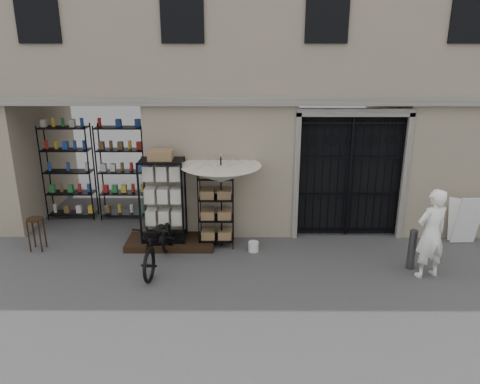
{
  "coord_description": "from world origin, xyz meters",
  "views": [
    {
      "loc": [
        -0.76,
        -8.33,
        4.6
      ],
      "look_at": [
        -0.8,
        1.4,
        1.35
      ],
      "focal_mm": 35.0,
      "sensor_mm": 36.0,
      "label": 1
    }
  ],
  "objects_px": {
    "steel_bollard": "(412,250)",
    "easel_sign": "(464,218)",
    "white_bucket": "(253,247)",
    "wooden_stool": "(37,233)",
    "display_cabinet": "(163,204)",
    "wire_rack": "(216,210)",
    "bicycle": "(160,266)",
    "market_umbrella": "(221,169)",
    "shopkeeper": "(425,276)"
  },
  "relations": [
    {
      "from": "wire_rack",
      "to": "wooden_stool",
      "type": "xyz_separation_m",
      "value": [
        -4.03,
        -0.3,
        -0.45
      ]
    },
    {
      "from": "market_umbrella",
      "to": "steel_bollard",
      "type": "height_order",
      "value": "market_umbrella"
    },
    {
      "from": "shopkeeper",
      "to": "wooden_stool",
      "type": "bearing_deg",
      "value": -26.78
    },
    {
      "from": "market_umbrella",
      "to": "bicycle",
      "type": "xyz_separation_m",
      "value": [
        -1.27,
        -1.03,
        -1.83
      ]
    },
    {
      "from": "white_bucket",
      "to": "easel_sign",
      "type": "distance_m",
      "value": 4.93
    },
    {
      "from": "shopkeeper",
      "to": "market_umbrella",
      "type": "bearing_deg",
      "value": -37.6
    },
    {
      "from": "display_cabinet",
      "to": "wooden_stool",
      "type": "height_order",
      "value": "display_cabinet"
    },
    {
      "from": "display_cabinet",
      "to": "steel_bollard",
      "type": "xyz_separation_m",
      "value": [
        5.28,
        -1.14,
        -0.57
      ]
    },
    {
      "from": "steel_bollard",
      "to": "shopkeeper",
      "type": "height_order",
      "value": "steel_bollard"
    },
    {
      "from": "white_bucket",
      "to": "easel_sign",
      "type": "height_order",
      "value": "easel_sign"
    },
    {
      "from": "market_umbrella",
      "to": "white_bucket",
      "type": "distance_m",
      "value": 1.89
    },
    {
      "from": "steel_bollard",
      "to": "easel_sign",
      "type": "xyz_separation_m",
      "value": [
        1.64,
        1.32,
        0.18
      ]
    },
    {
      "from": "steel_bollard",
      "to": "shopkeeper",
      "type": "bearing_deg",
      "value": -56.48
    },
    {
      "from": "display_cabinet",
      "to": "wire_rack",
      "type": "distance_m",
      "value": 1.2
    },
    {
      "from": "white_bucket",
      "to": "wooden_stool",
      "type": "height_order",
      "value": "wooden_stool"
    },
    {
      "from": "display_cabinet",
      "to": "shopkeeper",
      "type": "height_order",
      "value": "display_cabinet"
    },
    {
      "from": "bicycle",
      "to": "shopkeeper",
      "type": "height_order",
      "value": "bicycle"
    },
    {
      "from": "wooden_stool",
      "to": "steel_bollard",
      "type": "distance_m",
      "value": 8.16
    },
    {
      "from": "white_bucket",
      "to": "bicycle",
      "type": "xyz_separation_m",
      "value": [
        -1.99,
        -0.72,
        -0.11
      ]
    },
    {
      "from": "wooden_stool",
      "to": "steel_bollard",
      "type": "height_order",
      "value": "steel_bollard"
    },
    {
      "from": "wooden_stool",
      "to": "easel_sign",
      "type": "height_order",
      "value": "easel_sign"
    },
    {
      "from": "wire_rack",
      "to": "steel_bollard",
      "type": "xyz_separation_m",
      "value": [
        4.09,
        -1.17,
        -0.42
      ]
    },
    {
      "from": "white_bucket",
      "to": "wooden_stool",
      "type": "xyz_separation_m",
      "value": [
        -4.87,
        0.06,
        0.29
      ]
    },
    {
      "from": "wooden_stool",
      "to": "shopkeeper",
      "type": "xyz_separation_m",
      "value": [
        8.32,
        -1.18,
        -0.4
      ]
    },
    {
      "from": "bicycle",
      "to": "steel_bollard",
      "type": "relative_size",
      "value": 2.35
    },
    {
      "from": "display_cabinet",
      "to": "bicycle",
      "type": "height_order",
      "value": "display_cabinet"
    },
    {
      "from": "market_umbrella",
      "to": "easel_sign",
      "type": "height_order",
      "value": "market_umbrella"
    },
    {
      "from": "wooden_stool",
      "to": "shopkeeper",
      "type": "relative_size",
      "value": 0.41
    },
    {
      "from": "white_bucket",
      "to": "easel_sign",
      "type": "relative_size",
      "value": 0.2
    },
    {
      "from": "market_umbrella",
      "to": "steel_bollard",
      "type": "distance_m",
      "value": 4.35
    },
    {
      "from": "market_umbrella",
      "to": "bicycle",
      "type": "height_order",
      "value": "market_umbrella"
    },
    {
      "from": "wooden_stool",
      "to": "easel_sign",
      "type": "xyz_separation_m",
      "value": [
        9.75,
        0.45,
        0.21
      ]
    },
    {
      "from": "wire_rack",
      "to": "display_cabinet",
      "type": "bearing_deg",
      "value": -175.29
    },
    {
      "from": "wire_rack",
      "to": "white_bucket",
      "type": "xyz_separation_m",
      "value": [
        0.84,
        -0.36,
        -0.74
      ]
    },
    {
      "from": "white_bucket",
      "to": "steel_bollard",
      "type": "distance_m",
      "value": 3.36
    },
    {
      "from": "bicycle",
      "to": "wooden_stool",
      "type": "relative_size",
      "value": 2.66
    },
    {
      "from": "wooden_stool",
      "to": "easel_sign",
      "type": "relative_size",
      "value": 0.65
    },
    {
      "from": "market_umbrella",
      "to": "steel_bollard",
      "type": "xyz_separation_m",
      "value": [
        3.97,
        -1.12,
        -1.4
      ]
    },
    {
      "from": "white_bucket",
      "to": "bicycle",
      "type": "distance_m",
      "value": 2.12
    },
    {
      "from": "display_cabinet",
      "to": "white_bucket",
      "type": "bearing_deg",
      "value": 8.8
    },
    {
      "from": "display_cabinet",
      "to": "wire_rack",
      "type": "bearing_deg",
      "value": 19.34
    },
    {
      "from": "steel_bollard",
      "to": "wooden_stool",
      "type": "bearing_deg",
      "value": 173.88
    },
    {
      "from": "white_bucket",
      "to": "bicycle",
      "type": "height_order",
      "value": "bicycle"
    },
    {
      "from": "shopkeeper",
      "to": "easel_sign",
      "type": "height_order",
      "value": "easel_sign"
    },
    {
      "from": "steel_bollard",
      "to": "easel_sign",
      "type": "height_order",
      "value": "easel_sign"
    },
    {
      "from": "wooden_stool",
      "to": "steel_bollard",
      "type": "bearing_deg",
      "value": -6.12
    },
    {
      "from": "shopkeeper",
      "to": "easel_sign",
      "type": "xyz_separation_m",
      "value": [
        1.43,
        1.64,
        0.61
      ]
    },
    {
      "from": "shopkeeper",
      "to": "bicycle",
      "type": "bearing_deg",
      "value": -22.92
    },
    {
      "from": "white_bucket",
      "to": "easel_sign",
      "type": "xyz_separation_m",
      "value": [
        4.88,
        0.51,
        0.5
      ]
    },
    {
      "from": "market_umbrella",
      "to": "easel_sign",
      "type": "bearing_deg",
      "value": 2.09
    }
  ]
}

